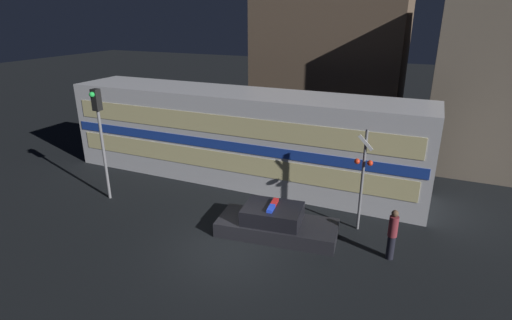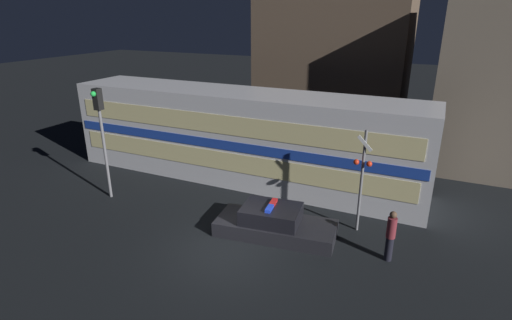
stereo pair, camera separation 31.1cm
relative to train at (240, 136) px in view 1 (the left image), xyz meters
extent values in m
plane|color=black|center=(2.59, -6.09, -2.18)|extent=(120.00, 120.00, 0.00)
cube|color=silver|center=(0.00, 0.01, 0.00)|extent=(17.68, 3.19, 4.36)
cube|color=#193899|center=(0.00, -1.60, 0.00)|extent=(17.33, 0.03, 0.44)
cube|color=beige|center=(0.00, -1.60, -0.79)|extent=(16.80, 0.02, 0.87)
cube|color=beige|center=(0.00, -1.60, 0.96)|extent=(16.80, 0.02, 0.87)
cube|color=black|center=(3.68, -4.46, -1.91)|extent=(4.63, 2.30, 0.55)
cube|color=black|center=(3.51, -4.48, -1.34)|extent=(2.31, 1.81, 0.58)
cube|color=blue|center=(3.54, -4.74, -0.99)|extent=(0.26, 0.55, 0.12)
cube|color=red|center=(3.48, -4.21, -0.99)|extent=(0.26, 0.55, 0.12)
cylinder|color=black|center=(7.75, -4.38, -1.75)|extent=(0.26, 0.26, 0.87)
cylinder|color=maroon|center=(7.75, -4.38, -0.95)|extent=(0.31, 0.31, 0.72)
sphere|color=brown|center=(7.75, -4.38, -0.47)|extent=(0.24, 0.24, 0.24)
cylinder|color=slate|center=(6.39, -2.81, -0.18)|extent=(0.11, 0.11, 4.00)
sphere|color=red|center=(6.16, -2.93, 0.62)|extent=(0.21, 0.21, 0.21)
sphere|color=red|center=(6.62, -2.93, 0.62)|extent=(0.21, 0.21, 0.21)
cube|color=white|center=(6.39, -2.88, 1.34)|extent=(0.58, 0.03, 0.58)
cylinder|color=slate|center=(-4.36, -4.54, -0.17)|extent=(0.13, 0.13, 4.03)
cube|color=black|center=(-4.36, -4.54, 2.30)|extent=(0.30, 0.30, 0.90)
sphere|color=green|center=(-4.36, -4.74, 2.55)|extent=(0.23, 0.23, 0.23)
cube|color=brown|center=(1.99, 9.50, 2.68)|extent=(9.15, 5.82, 9.72)
camera|label=1|loc=(8.25, -16.82, 5.71)|focal=28.00mm
camera|label=2|loc=(8.53, -16.69, 5.71)|focal=28.00mm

